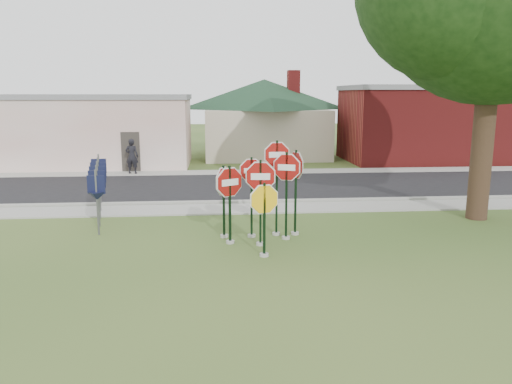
{
  "coord_description": "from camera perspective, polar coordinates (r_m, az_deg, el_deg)",
  "views": [
    {
      "loc": [
        -1.46,
        -12.49,
        4.2
      ],
      "look_at": [
        -0.24,
        2.0,
        1.34
      ],
      "focal_mm": 35.0,
      "sensor_mm": 36.0,
      "label": 1
    }
  ],
  "objects": [
    {
      "name": "stop_sign_yellow",
      "position": [
        12.93,
        0.95,
        -2.2
      ],
      "size": [
        1.04,
        0.32,
        2.08
      ],
      "color": "#99988E",
      "rests_on": "ground"
    },
    {
      "name": "stop_sign_back_left",
      "position": [
        14.64,
        -0.52,
        0.55
      ],
      "size": [
        0.97,
        0.24,
        2.5
      ],
      "color": "#99988E",
      "rests_on": "ground"
    },
    {
      "name": "stop_sign_left",
      "position": [
        14.05,
        -3.02,
        -0.19
      ],
      "size": [
        1.01,
        0.62,
        2.36
      ],
      "color": "#99988E",
      "rests_on": "ground"
    },
    {
      "name": "building_stucco",
      "position": [
        31.47,
        -18.77,
        6.79
      ],
      "size": [
        12.2,
        6.2,
        4.2
      ],
      "color": "silver",
      "rests_on": "ground"
    },
    {
      "name": "stop_sign_back_right",
      "position": [
        14.81,
        2.39,
        2.09
      ],
      "size": [
        1.05,
        0.24,
        2.98
      ],
      "color": "#99988E",
      "rests_on": "ground"
    },
    {
      "name": "stop_sign_center",
      "position": [
        13.82,
        0.52,
        0.23
      ],
      "size": [
        1.15,
        0.24,
        2.55
      ],
      "color": "#99988E",
      "rests_on": "ground"
    },
    {
      "name": "sidewalk_far",
      "position": [
        27.15,
        -1.66,
        2.27
      ],
      "size": [
        60.0,
        1.6,
        0.06
      ],
      "primitive_type": "cube",
      "color": "gray",
      "rests_on": "ground"
    },
    {
      "name": "pedestrian",
      "position": [
        27.22,
        -14.0,
        4.0
      ],
      "size": [
        0.72,
        0.52,
        1.85
      ],
      "primitive_type": "imported",
      "rotation": [
        0.0,
        0.0,
        3.03
      ],
      "color": "black",
      "rests_on": "sidewalk_far"
    },
    {
      "name": "stop_sign_far_left",
      "position": [
        14.67,
        -3.72,
        0.04
      ],
      "size": [
        0.6,
        1.01,
        2.28
      ],
      "color": "#99988E",
      "rests_on": "ground"
    },
    {
      "name": "sidewalk_near",
      "position": [
        18.53,
        -0.15,
        -1.9
      ],
      "size": [
        60.0,
        1.6,
        0.06
      ],
      "primitive_type": "cube",
      "color": "gray",
      "rests_on": "ground"
    },
    {
      "name": "curb",
      "position": [
        19.49,
        -0.39,
        -1.12
      ],
      "size": [
        60.0,
        0.2,
        0.14
      ],
      "primitive_type": "cube",
      "color": "gray",
      "rests_on": "ground"
    },
    {
      "name": "building_brick",
      "position": [
        33.83,
        18.82,
        7.48
      ],
      "size": [
        10.2,
        6.2,
        4.75
      ],
      "color": "maroon",
      "rests_on": "ground"
    },
    {
      "name": "route_sign_row",
      "position": [
        17.7,
        -17.59,
        0.9
      ],
      "size": [
        1.43,
        4.63,
        2.0
      ],
      "color": "#59595E",
      "rests_on": "ground"
    },
    {
      "name": "bg_tree_right",
      "position": [
        45.1,
        27.16,
        11.67
      ],
      "size": [
        5.6,
        5.6,
        8.4
      ],
      "color": "#302015",
      "rests_on": "ground"
    },
    {
      "name": "ground",
      "position": [
        13.26,
        1.79,
        -7.37
      ],
      "size": [
        120.0,
        120.0,
        0.0
      ],
      "primitive_type": "plane",
      "color": "#32501E",
      "rests_on": "ground"
    },
    {
      "name": "stop_sign_right",
      "position": [
        14.43,
        3.51,
        1.07
      ],
      "size": [
        1.04,
        0.39,
        2.69
      ],
      "color": "#99988E",
      "rests_on": "ground"
    },
    {
      "name": "building_house",
      "position": [
        34.67,
        0.96,
        10.2
      ],
      "size": [
        11.6,
        11.6,
        6.2
      ],
      "color": "#B7A891",
      "rests_on": "ground"
    },
    {
      "name": "road",
      "position": [
        22.92,
        -1.06,
        0.6
      ],
      "size": [
        60.0,
        7.0,
        0.04
      ],
      "primitive_type": "cube",
      "color": "black",
      "rests_on": "ground"
    },
    {
      "name": "stop_sign_far_right",
      "position": [
        14.92,
        4.57,
        1.43
      ],
      "size": [
        0.38,
        1.07,
        2.7
      ],
      "color": "#99988E",
      "rests_on": "ground"
    }
  ]
}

